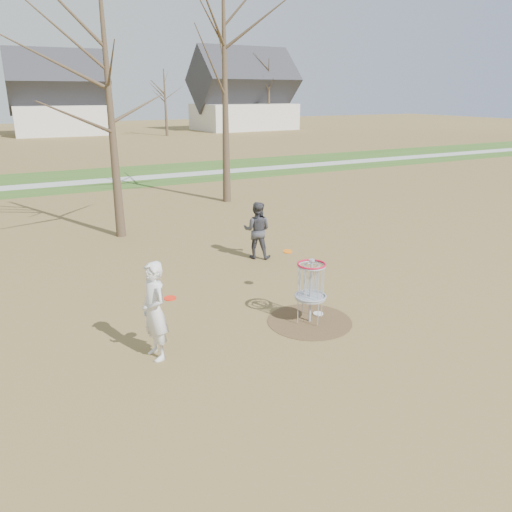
{
  "coord_description": "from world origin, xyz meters",
  "views": [
    {
      "loc": [
        -5.44,
        -8.0,
        4.63
      ],
      "look_at": [
        -0.5,
        1.5,
        1.1
      ],
      "focal_mm": 35.0,
      "sensor_mm": 36.0,
      "label": 1
    }
  ],
  "objects_px": {
    "disc_grounded": "(318,314)",
    "disc_golf_basket": "(311,281)",
    "player_standing": "(154,311)",
    "player_throwing": "(257,230)"
  },
  "relations": [
    {
      "from": "player_throwing",
      "to": "disc_grounded",
      "type": "bearing_deg",
      "value": 118.36
    },
    {
      "from": "player_standing",
      "to": "disc_golf_basket",
      "type": "height_order",
      "value": "player_standing"
    },
    {
      "from": "disc_grounded",
      "to": "disc_golf_basket",
      "type": "relative_size",
      "value": 0.16
    },
    {
      "from": "disc_grounded",
      "to": "disc_golf_basket",
      "type": "height_order",
      "value": "disc_golf_basket"
    },
    {
      "from": "player_standing",
      "to": "disc_golf_basket",
      "type": "distance_m",
      "value": 3.3
    },
    {
      "from": "disc_grounded",
      "to": "player_standing",
      "type": "bearing_deg",
      "value": -177.43
    },
    {
      "from": "player_standing",
      "to": "disc_grounded",
      "type": "height_order",
      "value": "player_standing"
    },
    {
      "from": "player_throwing",
      "to": "player_standing",
      "type": "bearing_deg",
      "value": 82.05
    },
    {
      "from": "player_throwing",
      "to": "disc_grounded",
      "type": "height_order",
      "value": "player_throwing"
    },
    {
      "from": "player_standing",
      "to": "disc_grounded",
      "type": "distance_m",
      "value": 3.77
    }
  ]
}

